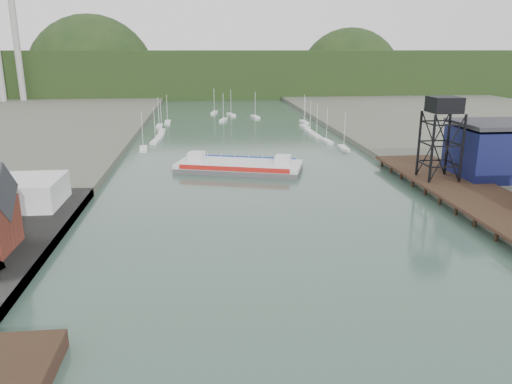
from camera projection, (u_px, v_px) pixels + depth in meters
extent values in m
cube|color=black|center=(481.00, 198.00, 86.90)|extent=(14.00, 70.00, 0.50)
cylinder|color=black|center=(448.00, 205.00, 86.60)|extent=(0.60, 0.60, 2.20)
cube|color=silver|center=(6.00, 193.00, 83.01)|extent=(18.00, 12.00, 4.50)
cylinder|color=black|center=(432.00, 149.00, 94.09)|extent=(0.50, 0.50, 13.00)
cylinder|color=black|center=(462.00, 149.00, 94.69)|extent=(0.50, 0.50, 13.00)
cylinder|color=black|center=(419.00, 143.00, 99.83)|extent=(0.50, 0.50, 13.00)
cylinder|color=black|center=(448.00, 143.00, 100.43)|extent=(0.50, 0.50, 13.00)
cube|color=black|center=(444.00, 105.00, 95.05)|extent=(5.50, 5.50, 3.00)
cube|color=#0E123E|center=(505.00, 153.00, 101.24)|extent=(20.00, 14.00, 10.00)
cube|color=#2D2D33|center=(509.00, 124.00, 99.62)|extent=(20.50, 14.50, 0.80)
cube|color=silver|center=(143.00, 149.00, 137.15)|extent=(2.67, 7.65, 0.90)
cube|color=silver|center=(155.00, 142.00, 148.28)|extent=(2.81, 7.67, 0.90)
cube|color=silver|center=(160.00, 137.00, 156.81)|extent=(2.35, 7.59, 0.90)
cube|color=silver|center=(162.00, 132.00, 166.28)|extent=(2.01, 7.50, 0.90)
cube|color=silver|center=(159.00, 126.00, 177.80)|extent=(2.00, 7.50, 0.90)
cube|color=silver|center=(168.00, 122.00, 187.44)|extent=(2.16, 7.54, 0.90)
cube|color=silver|center=(344.00, 148.00, 138.03)|extent=(2.53, 7.62, 0.90)
cube|color=silver|center=(326.00, 141.00, 148.79)|extent=(2.76, 7.67, 0.90)
cube|color=silver|center=(317.00, 136.00, 157.08)|extent=(2.22, 7.56, 0.90)
cube|color=silver|center=(310.00, 132.00, 165.66)|extent=(2.18, 7.54, 0.90)
cube|color=silver|center=(305.00, 127.00, 176.31)|extent=(2.46, 7.61, 0.90)
cube|color=silver|center=(304.00, 122.00, 187.62)|extent=(2.48, 7.61, 0.90)
cube|color=silver|center=(223.00, 120.00, 193.22)|extent=(3.78, 7.76, 0.90)
cube|color=silver|center=(255.00, 117.00, 202.20)|extent=(3.31, 7.74, 0.90)
cube|color=silver|center=(231.00, 115.00, 208.90)|extent=(3.76, 7.76, 0.90)
cube|color=silver|center=(214.00, 113.00, 215.87)|extent=(3.40, 7.74, 0.90)
cylinder|color=#A1A09C|center=(17.00, 42.00, 246.81)|extent=(3.20, 3.20, 60.00)
cube|color=black|center=(219.00, 73.00, 324.15)|extent=(500.00, 120.00, 28.00)
sphere|color=black|center=(93.00, 80.00, 317.23)|extent=(80.00, 80.00, 80.00)
sphere|color=black|center=(349.00, 80.00, 344.39)|extent=(70.00, 70.00, 70.00)
cube|color=#4D4D4F|center=(239.00, 169.00, 113.84)|extent=(30.04, 18.78, 1.12)
cube|color=silver|center=(239.00, 164.00, 113.56)|extent=(30.04, 18.78, 0.90)
cube|color=red|center=(233.00, 169.00, 108.15)|extent=(23.65, 7.25, 1.01)
cube|color=navy|center=(244.00, 158.00, 118.84)|extent=(23.65, 7.25, 1.01)
cube|color=silver|center=(196.00, 157.00, 114.99)|extent=(4.18, 4.18, 2.24)
cube|color=silver|center=(283.00, 160.00, 111.38)|extent=(4.18, 4.18, 2.24)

